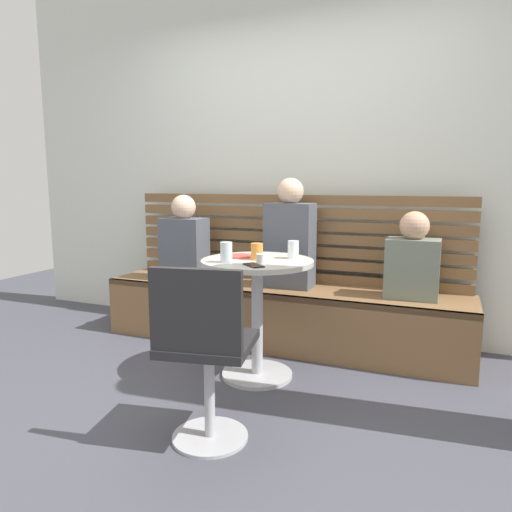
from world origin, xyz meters
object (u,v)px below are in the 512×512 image
object	(u,v)px
person_adult	(290,238)
cup_espresso_small	(261,259)
cup_water_clear	(293,250)
plate_small	(240,256)
white_chair	(204,349)
cafe_table	(257,295)
person_child_middle	(413,261)
cup_tumbler_orange	(257,251)
booth_bench	(279,315)
person_child_left	(184,242)
phone_on_table	(254,265)
cup_glass_tall	(226,252)

from	to	relation	value
person_adult	cup_espresso_small	bearing A→B (deg)	-84.29
cup_water_clear	plate_small	distance (m)	0.34
white_chair	person_adult	size ratio (longest dim) A/B	1.07
cafe_table	white_chair	distance (m)	0.82
cup_water_clear	cup_espresso_small	distance (m)	0.27
person_child_middle	cup_tumbler_orange	world-z (taller)	person_child_middle
white_chair	plate_small	distance (m)	0.94
person_child_middle	cup_espresso_small	world-z (taller)	person_child_middle
booth_bench	cafe_table	bearing A→B (deg)	-83.06
person_child_left	person_adult	bearing A→B (deg)	4.72
plate_small	booth_bench	bearing A→B (deg)	83.36
cup_tumbler_orange	person_adult	bearing A→B (deg)	90.38
person_adult	plate_small	xyz separation A→B (m)	(-0.13, -0.59, -0.05)
cafe_table	plate_small	bearing A→B (deg)	159.16
cafe_table	phone_on_table	distance (m)	0.31
person_child_left	phone_on_table	size ratio (longest dim) A/B	4.77
cup_water_clear	person_adult	bearing A→B (deg)	110.38
person_child_left	person_child_middle	distance (m)	1.71
person_child_middle	cup_espresso_small	xyz separation A→B (m)	(-0.78, -0.74, 0.08)
cup_espresso_small	cup_tumbler_orange	world-z (taller)	cup_tumbler_orange
person_child_middle	person_adult	bearing A→B (deg)	179.04
person_child_middle	person_child_left	bearing A→B (deg)	-178.13
cup_espresso_small	cup_tumbler_orange	distance (m)	0.13
cup_water_clear	plate_small	xyz separation A→B (m)	(-0.33, -0.07, -0.05)
person_child_left	booth_bench	bearing A→B (deg)	2.53
booth_bench	cup_water_clear	bearing A→B (deg)	-61.68
cup_espresso_small	white_chair	bearing A→B (deg)	-89.29
white_chair	cup_water_clear	size ratio (longest dim) A/B	7.73
booth_bench	person_child_left	bearing A→B (deg)	-177.47
white_chair	cup_glass_tall	distance (m)	0.76
person_child_middle	plate_small	distance (m)	1.15
white_chair	cup_glass_tall	world-z (taller)	cup_glass_tall
white_chair	cup_water_clear	world-z (taller)	same
cup_water_clear	booth_bench	bearing A→B (deg)	118.32
cafe_table	person_child_middle	size ratio (longest dim) A/B	1.28
person_adult	person_child_middle	size ratio (longest dim) A/B	1.38
booth_bench	plate_small	xyz separation A→B (m)	(-0.06, -0.56, 0.52)
cafe_table	cup_glass_tall	xyz separation A→B (m)	(-0.13, -0.16, 0.28)
person_child_left	cup_water_clear	bearing A→B (deg)	-23.35
person_child_left	plate_small	size ratio (longest dim) A/B	3.92
person_child_left	cup_tumbler_orange	world-z (taller)	person_child_left
booth_bench	person_child_middle	distance (m)	1.04
cafe_table	person_adult	bearing A→B (deg)	90.58
cup_water_clear	phone_on_table	bearing A→B (deg)	-110.49
cup_glass_tall	plate_small	size ratio (longest dim) A/B	0.71
person_child_left	cup_water_clear	distance (m)	1.13
person_adult	cafe_table	bearing A→B (deg)	-89.42
cafe_table	cup_water_clear	distance (m)	0.36
cup_water_clear	plate_small	size ratio (longest dim) A/B	0.65
plate_small	person_child_middle	bearing A→B (deg)	30.27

